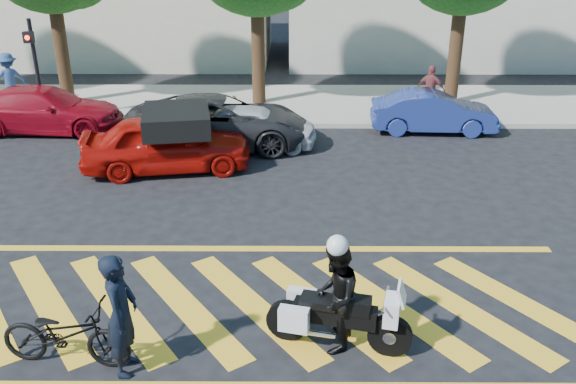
{
  "coord_description": "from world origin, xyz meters",
  "views": [
    {
      "loc": [
        1.1,
        -8.26,
        5.57
      ],
      "look_at": [
        1.04,
        2.19,
        1.05
      ],
      "focal_mm": 38.0,
      "sensor_mm": 36.0,
      "label": 1
    }
  ],
  "objects_px": {
    "bicycle": "(66,334)",
    "red_convertible": "(167,143)",
    "parked_left": "(45,110)",
    "officer_bike": "(121,315)",
    "police_motorcycle": "(336,316)",
    "parked_mid_left": "(219,122)",
    "parked_mid_right": "(253,126)",
    "officer_moto": "(336,297)",
    "parked_right": "(433,112)"
  },
  "relations": [
    {
      "from": "officer_bike",
      "to": "parked_mid_left",
      "type": "xyz_separation_m",
      "value": [
        0.25,
        9.39,
        -0.18
      ]
    },
    {
      "from": "bicycle",
      "to": "police_motorcycle",
      "type": "xyz_separation_m",
      "value": [
        3.73,
        0.4,
        0.03
      ]
    },
    {
      "from": "officer_bike",
      "to": "red_convertible",
      "type": "bearing_deg",
      "value": 5.03
    },
    {
      "from": "red_convertible",
      "to": "parked_right",
      "type": "distance_m",
      "value": 7.95
    },
    {
      "from": "officer_moto",
      "to": "parked_right",
      "type": "bearing_deg",
      "value": 174.79
    },
    {
      "from": "police_motorcycle",
      "to": "parked_right",
      "type": "relative_size",
      "value": 0.57
    },
    {
      "from": "officer_moto",
      "to": "parked_right",
      "type": "height_order",
      "value": "officer_moto"
    },
    {
      "from": "parked_left",
      "to": "police_motorcycle",
      "type": "bearing_deg",
      "value": -140.87
    },
    {
      "from": "officer_moto",
      "to": "parked_mid_right",
      "type": "xyz_separation_m",
      "value": [
        -1.67,
        8.82,
        -0.24
      ]
    },
    {
      "from": "red_convertible",
      "to": "parked_mid_right",
      "type": "height_order",
      "value": "red_convertible"
    },
    {
      "from": "officer_moto",
      "to": "parked_left",
      "type": "height_order",
      "value": "officer_moto"
    },
    {
      "from": "red_convertible",
      "to": "parked_right",
      "type": "xyz_separation_m",
      "value": [
        7.29,
        3.18,
        -0.1
      ]
    },
    {
      "from": "bicycle",
      "to": "parked_left",
      "type": "xyz_separation_m",
      "value": [
        -4.21,
        10.6,
        0.18
      ]
    },
    {
      "from": "parked_left",
      "to": "officer_bike",
      "type": "bearing_deg",
      "value": -153.53
    },
    {
      "from": "parked_mid_left",
      "to": "parked_mid_right",
      "type": "distance_m",
      "value": 0.96
    },
    {
      "from": "red_convertible",
      "to": "parked_left",
      "type": "distance_m",
      "value": 5.28
    },
    {
      "from": "officer_bike",
      "to": "bicycle",
      "type": "xyz_separation_m",
      "value": [
        -0.84,
        0.12,
        -0.41
      ]
    },
    {
      "from": "parked_mid_left",
      "to": "parked_mid_right",
      "type": "xyz_separation_m",
      "value": [
        0.95,
        -0.06,
        -0.11
      ]
    },
    {
      "from": "parked_mid_left",
      "to": "officer_moto",
      "type": "bearing_deg",
      "value": -165.2
    },
    {
      "from": "police_motorcycle",
      "to": "parked_mid_left",
      "type": "distance_m",
      "value": 9.25
    },
    {
      "from": "red_convertible",
      "to": "parked_right",
      "type": "relative_size",
      "value": 1.13
    },
    {
      "from": "red_convertible",
      "to": "parked_mid_right",
      "type": "relative_size",
      "value": 1.18
    },
    {
      "from": "bicycle",
      "to": "parked_mid_left",
      "type": "height_order",
      "value": "parked_mid_left"
    },
    {
      "from": "police_motorcycle",
      "to": "parked_mid_right",
      "type": "distance_m",
      "value": 8.97
    },
    {
      "from": "officer_bike",
      "to": "parked_left",
      "type": "height_order",
      "value": "officer_bike"
    },
    {
      "from": "officer_moto",
      "to": "parked_left",
      "type": "xyz_separation_m",
      "value": [
        -7.92,
        10.22,
        -0.17
      ]
    },
    {
      "from": "police_motorcycle",
      "to": "parked_mid_right",
      "type": "relative_size",
      "value": 0.6
    },
    {
      "from": "parked_mid_left",
      "to": "parked_mid_right",
      "type": "bearing_deg",
      "value": -95.21
    },
    {
      "from": "officer_bike",
      "to": "parked_mid_left",
      "type": "relative_size",
      "value": 0.35
    },
    {
      "from": "parked_left",
      "to": "officer_moto",
      "type": "bearing_deg",
      "value": -140.94
    },
    {
      "from": "parked_left",
      "to": "parked_right",
      "type": "bearing_deg",
      "value": -88.74
    },
    {
      "from": "officer_moto",
      "to": "parked_right",
      "type": "xyz_separation_m",
      "value": [
        3.58,
        10.22,
        -0.23
      ]
    },
    {
      "from": "parked_mid_left",
      "to": "parked_mid_right",
      "type": "height_order",
      "value": "parked_mid_left"
    },
    {
      "from": "officer_bike",
      "to": "parked_right",
      "type": "distance_m",
      "value": 12.52
    },
    {
      "from": "parked_mid_left",
      "to": "parked_mid_right",
      "type": "relative_size",
      "value": 1.45
    },
    {
      "from": "bicycle",
      "to": "police_motorcycle",
      "type": "distance_m",
      "value": 3.75
    },
    {
      "from": "police_motorcycle",
      "to": "red_convertible",
      "type": "height_order",
      "value": "red_convertible"
    },
    {
      "from": "police_motorcycle",
      "to": "parked_mid_left",
      "type": "height_order",
      "value": "parked_mid_left"
    },
    {
      "from": "bicycle",
      "to": "parked_mid_right",
      "type": "distance_m",
      "value": 9.43
    },
    {
      "from": "officer_bike",
      "to": "police_motorcycle",
      "type": "relative_size",
      "value": 0.85
    },
    {
      "from": "parked_left",
      "to": "parked_mid_right",
      "type": "xyz_separation_m",
      "value": [
        6.25,
        -1.4,
        -0.06
      ]
    },
    {
      "from": "parked_mid_right",
      "to": "police_motorcycle",
      "type": "bearing_deg",
      "value": -165.15
    },
    {
      "from": "bicycle",
      "to": "red_convertible",
      "type": "bearing_deg",
      "value": 6.25
    },
    {
      "from": "parked_left",
      "to": "parked_mid_right",
      "type": "relative_size",
      "value": 1.3
    },
    {
      "from": "officer_bike",
      "to": "officer_moto",
      "type": "xyz_separation_m",
      "value": [
        2.87,
        0.51,
        -0.06
      ]
    },
    {
      "from": "bicycle",
      "to": "red_convertible",
      "type": "relative_size",
      "value": 0.44
    },
    {
      "from": "red_convertible",
      "to": "parked_mid_left",
      "type": "height_order",
      "value": "parked_mid_left"
    },
    {
      "from": "red_convertible",
      "to": "officer_moto",
      "type": "bearing_deg",
      "value": -161.88
    },
    {
      "from": "parked_mid_left",
      "to": "parked_right",
      "type": "relative_size",
      "value": 1.39
    },
    {
      "from": "bicycle",
      "to": "officer_moto",
      "type": "distance_m",
      "value": 3.75
    }
  ]
}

